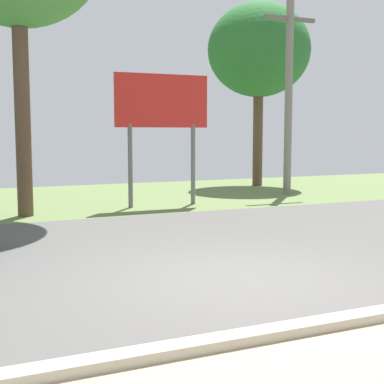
% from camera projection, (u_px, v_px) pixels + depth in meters
% --- Properties ---
extents(ground_plane, '(40.00, 22.00, 0.20)m').
position_uv_depth(ground_plane, '(161.00, 243.00, 10.13)').
color(ground_plane, '#565451').
extents(utility_pole, '(1.80, 0.24, 6.07)m').
position_uv_depth(utility_pole, '(289.00, 93.00, 17.32)').
color(utility_pole, gray).
rests_on(utility_pole, ground_plane).
extents(roadside_billboard, '(2.60, 0.12, 3.50)m').
position_uv_depth(roadside_billboard, '(162.00, 110.00, 14.61)').
color(roadside_billboard, slate).
rests_on(roadside_billboard, ground_plane).
extents(tree_right_mid, '(3.72, 3.72, 6.64)m').
position_uv_depth(tree_right_mid, '(259.00, 51.00, 19.99)').
color(tree_right_mid, brown).
rests_on(tree_right_mid, ground_plane).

